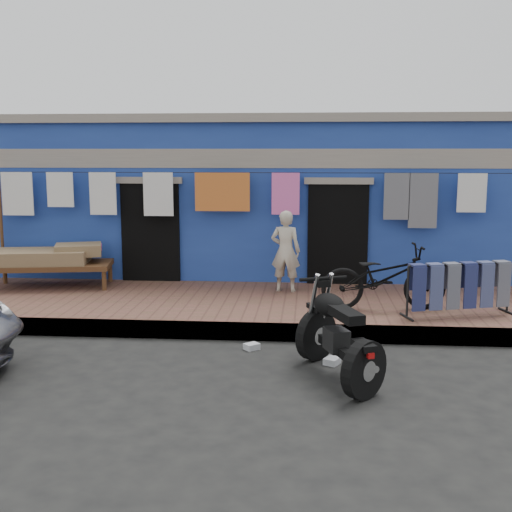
{
  "coord_description": "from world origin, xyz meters",
  "views": [
    {
      "loc": [
        0.78,
        -7.29,
        2.66
      ],
      "look_at": [
        0.0,
        2.0,
        1.15
      ],
      "focal_mm": 45.0,
      "sensor_mm": 36.0,
      "label": 1
    }
  ],
  "objects_px": {
    "bicycle": "(384,270)",
    "jeans_rack": "(459,288)",
    "motorcycle": "(338,332)",
    "charpoy": "(53,267)",
    "seated_person": "(286,251)"
  },
  "relations": [
    {
      "from": "bicycle",
      "to": "jeans_rack",
      "type": "distance_m",
      "value": 1.13
    },
    {
      "from": "motorcycle",
      "to": "charpoy",
      "type": "xyz_separation_m",
      "value": [
        -4.97,
        3.66,
        0.05
      ]
    },
    {
      "from": "seated_person",
      "to": "motorcycle",
      "type": "bearing_deg",
      "value": 111.05
    },
    {
      "from": "motorcycle",
      "to": "seated_person",
      "type": "bearing_deg",
      "value": 80.58
    },
    {
      "from": "seated_person",
      "to": "bicycle",
      "type": "relative_size",
      "value": 0.74
    },
    {
      "from": "jeans_rack",
      "to": "charpoy",
      "type": "bearing_deg",
      "value": 167.6
    },
    {
      "from": "charpoy",
      "to": "jeans_rack",
      "type": "relative_size",
      "value": 1.33
    },
    {
      "from": "bicycle",
      "to": "jeans_rack",
      "type": "xyz_separation_m",
      "value": [
        1.07,
        -0.3,
        -0.21
      ]
    },
    {
      "from": "seated_person",
      "to": "bicycle",
      "type": "xyz_separation_m",
      "value": [
        1.56,
        -1.19,
        -0.09
      ]
    },
    {
      "from": "jeans_rack",
      "to": "seated_person",
      "type": "bearing_deg",
      "value": 150.54
    },
    {
      "from": "jeans_rack",
      "to": "bicycle",
      "type": "bearing_deg",
      "value": 164.33
    },
    {
      "from": "bicycle",
      "to": "charpoy",
      "type": "height_order",
      "value": "bicycle"
    },
    {
      "from": "seated_person",
      "to": "motorcycle",
      "type": "height_order",
      "value": "seated_person"
    },
    {
      "from": "bicycle",
      "to": "jeans_rack",
      "type": "height_order",
      "value": "bicycle"
    },
    {
      "from": "bicycle",
      "to": "motorcycle",
      "type": "xyz_separation_m",
      "value": [
        -0.8,
        -2.46,
        -0.3
      ]
    }
  ]
}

